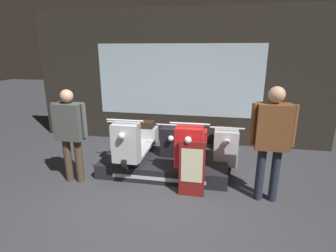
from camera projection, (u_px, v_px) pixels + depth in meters
ground_plane at (143, 215)px, 3.73m from camera, size 30.00×30.00×0.00m
shop_wall_back at (178, 78)px, 6.29m from camera, size 7.22×0.09×3.20m
display_platform at (165, 164)px, 5.07m from camera, size 2.36×1.19×0.27m
scooter_display_left at (137, 140)px, 4.97m from camera, size 0.63×1.68×0.90m
scooter_display_right at (192, 144)px, 4.78m from camera, size 0.63×1.68×0.90m
scooter_backrow_0 at (132, 139)px, 5.84m from camera, size 0.63×1.68×0.90m
scooter_backrow_1 at (177, 142)px, 5.66m from camera, size 0.63×1.68×0.90m
scooter_backrow_2 at (225, 145)px, 5.48m from camera, size 0.63×1.68×0.90m
person_left_browsing at (70, 128)px, 4.44m from camera, size 0.63×0.26×1.65m
person_right_browsing at (272, 134)px, 3.83m from camera, size 0.64×0.27×1.78m
price_sign_board at (192, 169)px, 4.10m from camera, size 0.41×0.04×0.93m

